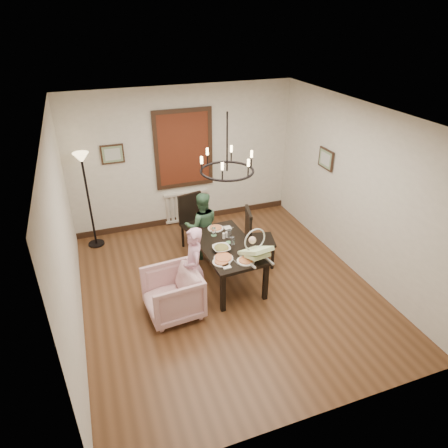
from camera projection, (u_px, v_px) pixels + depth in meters
room_shell at (219, 202)px, 6.14m from camera, size 4.51×5.00×2.81m
dining_table at (227, 249)px, 6.42m from camera, size 0.91×1.52×0.69m
chair_far at (196, 223)px, 7.34m from camera, size 0.57×0.57×1.06m
chair_right at (260, 237)px, 6.89m from camera, size 0.57×0.57×1.08m
armchair at (173, 294)px, 5.82m from camera, size 0.85×0.83×0.72m
elderly_woman at (194, 274)px, 5.95m from camera, size 0.29×0.41×1.08m
seated_man at (202, 231)px, 7.11m from camera, size 0.56×0.47×1.04m
baby_bouncer at (256, 250)px, 5.93m from camera, size 0.47×0.59×0.35m
salad_bowl at (221, 248)px, 6.21m from camera, size 0.33×0.33×0.08m
pizza_platter at (223, 258)px, 6.01m from camera, size 0.29×0.29×0.04m
drinking_glass at (232, 241)px, 6.36m from camera, size 0.06×0.06×0.13m
window_blinds at (184, 149)px, 7.77m from camera, size 1.00×0.03×1.40m
radiator at (186, 206)px, 8.39m from camera, size 0.92×0.12×0.62m
picture_back at (112, 154)px, 7.35m from camera, size 0.42×0.03×0.36m
picture_right at (326, 159)px, 7.12m from camera, size 0.03×0.42×0.36m
floor_lamp at (89, 202)px, 7.28m from camera, size 0.30×0.30×1.80m
chandelier at (227, 171)px, 5.78m from camera, size 0.80×0.80×0.04m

